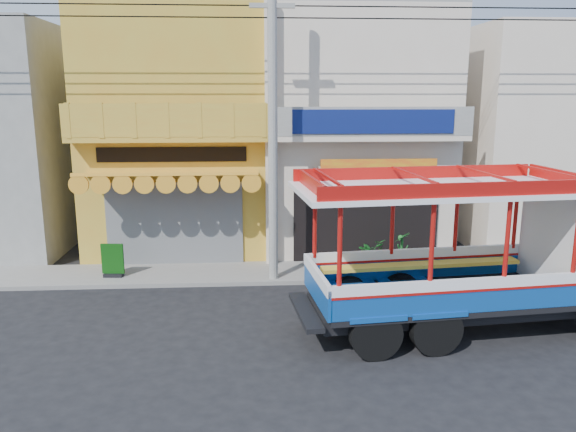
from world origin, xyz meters
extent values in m
plane|color=black|center=(0.00, 0.00, 0.00)|extent=(90.00, 90.00, 0.00)
cube|color=slate|center=(0.00, 4.00, 0.06)|extent=(30.00, 2.00, 0.12)
cube|color=gold|center=(-4.00, 8.00, 4.00)|extent=(6.00, 6.00, 8.00)
cube|color=#595B5E|center=(-4.00, 4.98, 1.40)|extent=(4.20, 0.10, 2.60)
cube|color=orange|center=(-4.00, 4.25, 3.05)|extent=(5.20, 1.50, 0.31)
cube|color=gold|center=(-4.00, 4.65, 4.05)|extent=(6.00, 0.70, 0.18)
cube|color=gold|center=(-4.00, 4.35, 4.60)|extent=(6.00, 0.12, 0.95)
cube|color=black|center=(-4.00, 4.97, 3.55)|extent=(4.50, 0.04, 0.45)
cube|color=beige|center=(-4.00, 8.00, 8.12)|extent=(6.00, 6.00, 0.24)
cube|color=beige|center=(2.00, 8.00, 4.00)|extent=(6.00, 6.00, 8.00)
cube|color=black|center=(2.00, 4.98, 1.50)|extent=(4.60, 0.12, 2.80)
cube|color=gold|center=(2.30, 4.70, 2.90)|extent=(3.60, 0.05, 1.00)
cube|color=beige|center=(2.00, 4.65, 4.05)|extent=(6.00, 0.70, 0.18)
cube|color=gray|center=(2.00, 4.35, 4.55)|extent=(6.00, 0.12, 0.85)
cube|color=navy|center=(2.00, 4.28, 4.55)|extent=(4.80, 0.06, 0.70)
cube|color=gray|center=(2.00, 8.00, 8.12)|extent=(6.00, 6.00, 0.24)
cube|color=beige|center=(-1.00, 4.85, 4.00)|extent=(0.35, 0.30, 8.00)
cube|color=beige|center=(9.00, 8.00, 3.80)|extent=(6.00, 6.00, 7.60)
cylinder|color=gray|center=(-1.00, 3.30, 4.50)|extent=(0.26, 0.26, 9.00)
cube|color=gray|center=(-1.00, 3.30, 7.60)|extent=(1.20, 0.12, 0.12)
cylinder|color=black|center=(0.00, 3.30, 7.30)|extent=(28.00, 0.04, 0.04)
cylinder|color=black|center=(0.00, 3.30, 7.60)|extent=(28.00, 0.04, 0.04)
cylinder|color=black|center=(5.89, 0.96, 0.55)|extent=(1.12, 0.42, 1.09)
cylinder|color=black|center=(2.21, -1.51, 0.55)|extent=(1.12, 0.42, 1.09)
cylinder|color=black|center=(1.99, 0.55, 0.55)|extent=(1.12, 0.42, 1.09)
cylinder|color=black|center=(0.90, -1.65, 0.55)|extent=(1.12, 0.42, 1.09)
cylinder|color=black|center=(0.69, 0.42, 0.55)|extent=(1.12, 0.42, 1.09)
cube|color=black|center=(3.40, -0.34, 0.65)|extent=(7.48, 2.55, 0.31)
cube|color=black|center=(2.50, -0.44, 0.87)|extent=(5.62, 2.95, 0.13)
cube|color=#104FAF|center=(2.63, -1.59, 1.25)|extent=(5.38, 0.65, 0.65)
cube|color=white|center=(2.63, -1.59, 1.55)|extent=(5.38, 0.66, 0.24)
cube|color=#104FAF|center=(2.38, 0.71, 1.25)|extent=(5.38, 0.65, 0.65)
cube|color=white|center=(2.38, 0.71, 1.55)|extent=(5.38, 0.66, 0.24)
cylinder|color=#AB110D|center=(0.10, -1.83, 2.45)|extent=(0.11, 0.11, 1.74)
cylinder|color=#AB110D|center=(-0.14, 0.43, 2.45)|extent=(0.11, 0.11, 1.74)
cube|color=white|center=(5.21, -0.15, 2.10)|extent=(0.32, 2.20, 2.45)
cube|color=white|center=(2.40, -0.45, 3.33)|extent=(6.30, 3.29, 0.11)
cube|color=#AB110D|center=(2.40, -0.45, 3.52)|extent=(6.07, 3.16, 0.28)
cube|color=black|center=(-5.67, 3.75, 0.17)|extent=(0.56, 0.33, 0.10)
cube|color=#0C400B|center=(-5.67, 3.75, 0.66)|extent=(0.64, 0.13, 0.88)
imported|color=#1C6323|center=(2.01, 4.18, 0.57)|extent=(1.05, 1.01, 0.90)
imported|color=#1C6323|center=(2.98, 4.17, 0.67)|extent=(0.85, 0.85, 1.09)
camera|label=1|loc=(-1.55, -12.19, 5.34)|focal=35.00mm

